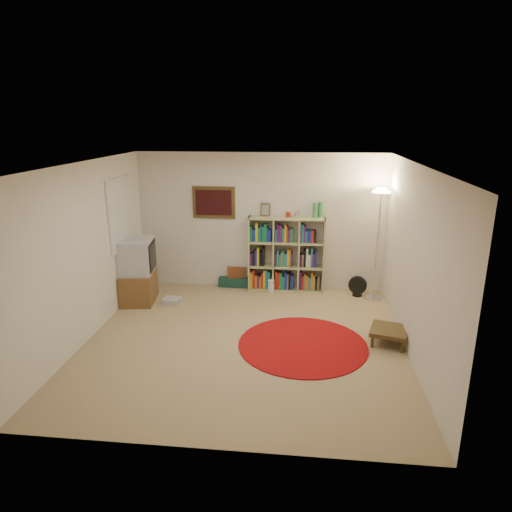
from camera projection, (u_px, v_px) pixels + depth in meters
The scene contains 12 objects.
room at pixel (240, 256), 6.22m from camera, with size 4.54×4.54×2.54m.
bookshelf at pixel (285, 255), 8.36m from camera, with size 1.38×0.41×1.65m.
floor_lamp at pixel (380, 208), 7.62m from camera, with size 0.43×0.43×1.97m.
floor_fan at pixel (358, 286), 8.15m from camera, with size 0.33×0.21×0.37m.
tv_stand at pixel (138, 272), 7.84m from camera, with size 0.63×0.83×1.11m.
dvd_box at pixel (172, 301), 7.87m from camera, with size 0.31×0.27×0.09m.
suitcase at pixel (234, 280), 8.73m from camera, with size 0.56×0.37×0.18m.
wicker_basket at pixel (237, 271), 8.66m from camera, with size 0.39×0.30×0.20m.
duffel_bag at pixel (261, 280), 8.62m from camera, with size 0.39×0.33×0.27m.
paper_towel at pixel (271, 286), 8.34m from camera, with size 0.14×0.14×0.24m.
red_rug at pixel (303, 345), 6.41m from camera, with size 1.82×1.82×0.02m.
side_table at pixel (389, 331), 6.41m from camera, with size 0.61×0.61×0.23m.
Camera 1 is at (0.80, -5.85, 3.05)m, focal length 32.00 mm.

